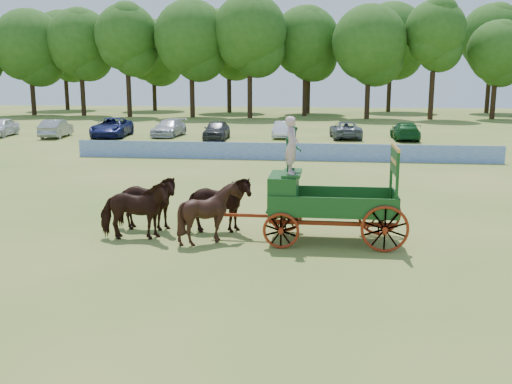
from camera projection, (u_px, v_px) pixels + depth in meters
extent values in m
plane|color=#A19048|center=(269.00, 245.00, 17.22)|extent=(160.00, 160.00, 0.00)
imported|color=black|center=(134.00, 211.00, 17.66)|extent=(2.34, 1.35, 1.87)
imported|color=black|center=(145.00, 203.00, 18.73)|extent=(2.22, 1.03, 1.87)
imported|color=black|center=(210.00, 213.00, 17.37)|extent=(1.84, 1.67, 1.87)
imported|color=black|center=(217.00, 205.00, 18.44)|extent=(2.35, 1.37, 1.87)
cube|color=maroon|center=(283.00, 221.00, 17.71)|extent=(0.12, 2.00, 0.12)
cube|color=maroon|center=(382.00, 224.00, 17.34)|extent=(0.12, 2.00, 0.12)
cube|color=maroon|center=(332.00, 223.00, 16.96)|extent=(3.80, 0.10, 0.12)
cube|color=maroon|center=(332.00, 215.00, 18.03)|extent=(3.80, 0.10, 0.12)
cube|color=maroon|center=(255.00, 216.00, 17.79)|extent=(2.80, 0.09, 0.09)
cube|color=#17471B|center=(332.00, 210.00, 17.44)|extent=(3.80, 1.80, 0.10)
cube|color=#17471B|center=(333.00, 207.00, 16.53)|extent=(3.80, 0.06, 0.55)
cube|color=#17471B|center=(332.00, 195.00, 18.24)|extent=(3.80, 0.06, 0.55)
cube|color=#17471B|center=(396.00, 202.00, 17.16)|extent=(0.06, 1.80, 0.55)
cube|color=#17471B|center=(284.00, 191.00, 17.52)|extent=(0.85, 1.70, 1.05)
cube|color=#17471B|center=(292.00, 173.00, 17.37)|extent=(0.55, 1.50, 0.08)
cube|color=#17471B|center=(271.00, 197.00, 17.60)|extent=(0.10, 1.60, 0.65)
cube|color=#17471B|center=(277.00, 207.00, 17.64)|extent=(0.55, 1.60, 0.06)
cube|color=#17471B|center=(397.00, 186.00, 16.26)|extent=(0.08, 0.08, 1.80)
cube|color=#17471B|center=(391.00, 176.00, 17.81)|extent=(0.08, 0.08, 1.80)
cube|color=#17471B|center=(395.00, 161.00, 16.92)|extent=(0.07, 1.75, 0.75)
cube|color=gold|center=(395.00, 148.00, 16.84)|extent=(0.08, 1.80, 0.09)
cube|color=gold|center=(393.00, 161.00, 16.92)|extent=(0.02, 1.30, 0.12)
torus|color=maroon|center=(281.00, 231.00, 16.79)|extent=(1.09, 0.09, 1.09)
torus|color=maroon|center=(286.00, 215.00, 18.64)|extent=(1.09, 0.09, 1.09)
torus|color=maroon|center=(385.00, 229.00, 16.40)|extent=(1.39, 0.09, 1.39)
torus|color=maroon|center=(379.00, 214.00, 18.25)|extent=(1.39, 0.09, 1.39)
imported|color=#D9A6B1|center=(292.00, 145.00, 16.85)|extent=(0.41, 0.62, 1.71)
imported|color=#266738|center=(293.00, 148.00, 17.57)|extent=(0.52, 0.67, 1.37)
cube|color=#1E3AA6|center=(283.00, 152.00, 34.75)|extent=(26.00, 0.08, 1.05)
imported|color=silver|center=(0.00, 127.00, 48.53)|extent=(2.43, 4.77, 1.56)
imported|color=gray|center=(56.00, 128.00, 47.71)|extent=(2.15, 4.71, 1.50)
imported|color=navy|center=(112.00, 127.00, 48.11)|extent=(3.32, 6.05, 1.61)
imported|color=silver|center=(169.00, 128.00, 48.55)|extent=(2.34, 5.02, 1.42)
imported|color=#333338|center=(217.00, 130.00, 46.06)|extent=(2.00, 4.61, 1.55)
imported|color=silver|center=(283.00, 130.00, 47.45)|extent=(1.61, 4.16, 1.35)
imported|color=slate|center=(345.00, 130.00, 46.94)|extent=(2.72, 5.17, 1.39)
imported|color=#144C1E|center=(405.00, 131.00, 45.90)|extent=(2.01, 4.92, 1.43)
cylinder|color=#382314|center=(33.00, 96.00, 74.89)|extent=(0.60, 0.60, 4.91)
sphere|color=#245115|center=(29.00, 45.00, 73.58)|extent=(9.18, 9.18, 9.18)
cylinder|color=#382314|center=(83.00, 96.00, 74.14)|extent=(0.60, 0.60, 5.16)
sphere|color=#245115|center=(80.00, 41.00, 72.77)|extent=(8.28, 8.28, 8.28)
cylinder|color=#382314|center=(129.00, 95.00, 71.86)|extent=(0.60, 0.60, 5.43)
sphere|color=#245115|center=(126.00, 35.00, 70.41)|extent=(7.80, 7.80, 7.80)
cylinder|color=#382314|center=(192.00, 96.00, 70.84)|extent=(0.60, 0.60, 5.31)
sphere|color=#245115|center=(191.00, 37.00, 69.43)|extent=(8.98, 8.98, 8.98)
cylinder|color=#382314|center=(250.00, 95.00, 69.69)|extent=(0.60, 0.60, 5.63)
sphere|color=#245115|center=(250.00, 31.00, 68.19)|extent=(8.86, 8.86, 8.86)
cylinder|color=#382314|center=(305.00, 96.00, 73.28)|extent=(0.60, 0.60, 5.20)
sphere|color=#245115|center=(306.00, 40.00, 71.89)|extent=(8.50, 8.50, 8.50)
cylinder|color=#382314|center=(367.00, 98.00, 68.32)|extent=(0.60, 0.60, 4.89)
sphere|color=#245115|center=(369.00, 42.00, 67.02)|extent=(8.76, 8.76, 8.76)
cylinder|color=#382314|center=(431.00, 96.00, 67.28)|extent=(0.60, 0.60, 5.58)
sphere|color=#245115|center=(435.00, 30.00, 65.79)|extent=(6.97, 6.97, 6.97)
cylinder|color=#382314|center=(493.00, 101.00, 68.07)|extent=(0.60, 0.60, 4.38)
sphere|color=#245115|center=(497.00, 50.00, 66.90)|extent=(6.95, 6.95, 6.95)
cylinder|color=#382314|center=(67.00, 92.00, 86.96)|extent=(0.60, 0.60, 5.38)
sphere|color=#245115|center=(63.00, 43.00, 85.52)|extent=(9.81, 9.81, 9.81)
cylinder|color=#382314|center=(154.00, 94.00, 85.38)|extent=(0.60, 0.60, 4.78)
sphere|color=#245115|center=(153.00, 50.00, 84.10)|extent=(9.04, 9.04, 9.04)
cylinder|color=#382314|center=(229.00, 93.00, 80.71)|extent=(0.60, 0.60, 5.40)
sphere|color=#245115|center=(229.00, 40.00, 79.27)|extent=(9.11, 9.11, 9.11)
cylinder|color=#382314|center=(308.00, 95.00, 78.55)|extent=(0.60, 0.60, 5.07)
sphere|color=#245115|center=(309.00, 44.00, 77.19)|extent=(8.13, 8.13, 8.13)
cylinder|color=#382314|center=(389.00, 92.00, 81.92)|extent=(0.60, 0.60, 5.66)
sphere|color=#245115|center=(391.00, 38.00, 80.41)|extent=(9.86, 9.86, 9.86)
cylinder|color=#382314|center=(488.00, 93.00, 79.48)|extent=(0.60, 0.60, 5.66)
sphere|color=#245115|center=(492.00, 36.00, 77.97)|extent=(8.87, 8.87, 8.87)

